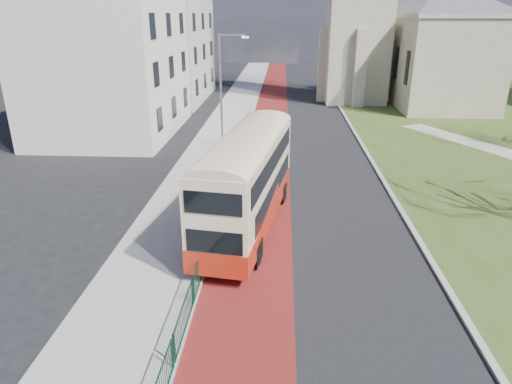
{
  "coord_description": "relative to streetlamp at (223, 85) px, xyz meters",
  "views": [
    {
      "loc": [
        -0.05,
        -15.16,
        9.4
      ],
      "look_at": [
        -1.13,
        3.67,
        2.0
      ],
      "focal_mm": 32.0,
      "sensor_mm": 36.0,
      "label": 1
    }
  ],
  "objects": [
    {
      "name": "pavement_west",
      "position": [
        -0.65,
        2.0,
        -4.53
      ],
      "size": [
        4.0,
        120.0,
        0.12
      ],
      "primitive_type": "cube",
      "color": "gray",
      "rests_on": "ground"
    },
    {
      "name": "bus_lane",
      "position": [
        3.15,
        2.0,
        -4.59
      ],
      "size": [
        3.4,
        120.0,
        0.01
      ],
      "primitive_type": "cube",
      "color": "#591414",
      "rests_on": "ground"
    },
    {
      "name": "bus",
      "position": [
        2.8,
        -13.86,
        -2.09
      ],
      "size": [
        3.97,
        10.72,
        4.38
      ],
      "rotation": [
        0.0,
        0.0,
        -0.15
      ],
      "color": "#B12210",
      "rests_on": "ground"
    },
    {
      "name": "pedestrian_railing",
      "position": [
        1.4,
        -14.0,
        -4.04
      ],
      "size": [
        0.07,
        24.0,
        1.12
      ],
      "color": "#0C3825",
      "rests_on": "ground"
    },
    {
      "name": "kerb_east",
      "position": [
        10.45,
        4.0,
        -4.53
      ],
      "size": [
        0.25,
        80.0,
        0.13
      ],
      "primitive_type": "cube",
      "color": "#999993",
      "rests_on": "ground"
    },
    {
      "name": "street_block_far",
      "position": [
        -9.65,
        20.0,
        1.17
      ],
      "size": [
        10.3,
        16.3,
        11.5
      ],
      "color": "#B3AA98",
      "rests_on": "ground"
    },
    {
      "name": "street_block_near",
      "position": [
        -9.65,
        4.0,
        1.92
      ],
      "size": [
        10.3,
        14.3,
        13.0
      ],
      "color": "silver",
      "rests_on": "ground"
    },
    {
      "name": "streetlamp",
      "position": [
        0.0,
        0.0,
        0.0
      ],
      "size": [
        2.13,
        0.18,
        8.0
      ],
      "color": "gray",
      "rests_on": "pavement_west"
    },
    {
      "name": "ground",
      "position": [
        4.35,
        -18.0,
        -4.59
      ],
      "size": [
        160.0,
        160.0,
        0.0
      ],
      "primitive_type": "plane",
      "color": "black",
      "rests_on": "ground"
    },
    {
      "name": "road_carriageway",
      "position": [
        5.85,
        2.0,
        -4.59
      ],
      "size": [
        9.0,
        120.0,
        0.01
      ],
      "primitive_type": "cube",
      "color": "black",
      "rests_on": "ground"
    },
    {
      "name": "kerb_west",
      "position": [
        1.35,
        2.0,
        -4.53
      ],
      "size": [
        0.25,
        120.0,
        0.13
      ],
      "primitive_type": "cube",
      "color": "#999993",
      "rests_on": "ground"
    }
  ]
}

